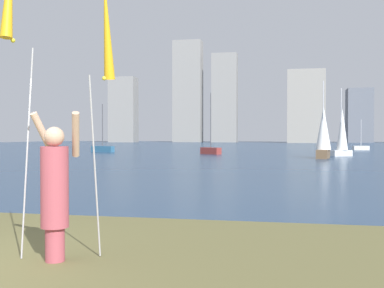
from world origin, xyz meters
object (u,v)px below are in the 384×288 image
(kite_flag_right, at_px, (106,30))
(sailboat_4, at_px, (342,133))
(sailboat_3, at_px, (361,148))
(sailboat_6, at_px, (211,150))
(person, at_px, (55,188))
(sailboat_2, at_px, (323,133))
(sailboat_1, at_px, (103,148))

(kite_flag_right, bearing_deg, sailboat_4, 78.27)
(sailboat_3, distance_m, sailboat_6, 20.79)
(sailboat_3, relative_size, sailboat_6, 0.63)
(person, xyz_separation_m, sailboat_6, (-3.54, 35.69, -0.63))
(sailboat_3, bearing_deg, person, -102.61)
(sailboat_2, bearing_deg, sailboat_4, 66.31)
(sailboat_1, xyz_separation_m, sailboat_4, (22.40, -5.19, 1.45))
(sailboat_2, bearing_deg, sailboat_1, 156.16)
(person, xyz_separation_m, sailboat_3, (11.25, 50.30, -0.72))
(sailboat_6, bearing_deg, kite_flag_right, -83.43)
(sailboat_3, height_order, sailboat_4, sailboat_4)
(kite_flag_right, distance_m, sailboat_2, 29.73)
(sailboat_1, height_order, sailboat_6, sailboat_6)
(sailboat_4, relative_size, sailboat_6, 1.01)
(sailboat_3, relative_size, sailboat_4, 0.63)
(sailboat_6, bearing_deg, sailboat_1, 163.99)
(person, bearing_deg, sailboat_6, 86.30)
(kite_flag_right, bearing_deg, sailboat_3, 77.79)
(sailboat_4, height_order, sailboat_6, sailboat_4)
(sailboat_3, xyz_separation_m, sailboat_6, (-14.79, -14.61, 0.10))
(kite_flag_right, distance_m, sailboat_3, 50.93)
(sailboat_1, bearing_deg, kite_flag_right, -68.00)
(kite_flag_right, xyz_separation_m, sailboat_2, (5.16, 29.25, -1.40))
(sailboat_1, bearing_deg, person, -68.94)
(sailboat_1, relative_size, sailboat_4, 0.88)
(person, relative_size, kite_flag_right, 0.50)
(person, bearing_deg, sailboat_3, 68.02)
(person, height_order, sailboat_2, sailboat_2)
(sailboat_1, relative_size, sailboat_3, 1.40)
(sailboat_2, height_order, sailboat_6, sailboat_2)
(sailboat_1, height_order, sailboat_4, sailboat_4)
(kite_flag_right, height_order, sailboat_1, sailboat_1)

